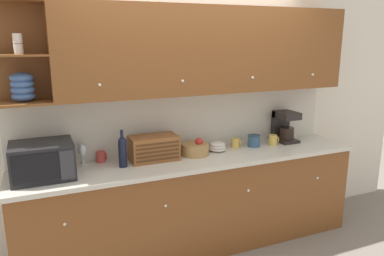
{
  "coord_description": "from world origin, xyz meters",
  "views": [
    {
      "loc": [
        -1.37,
        -3.38,
        2.04
      ],
      "look_at": [
        0.0,
        -0.2,
        1.2
      ],
      "focal_mm": 35.0,
      "sensor_mm": 36.0,
      "label": 1
    }
  ],
  "objects_px": {
    "bread_box": "(154,148)",
    "fruit_basket": "(195,149)",
    "microwave": "(42,161)",
    "mug": "(273,140)",
    "wine_glass": "(82,151)",
    "coffee_maker": "(285,126)",
    "bowl_stack_on_counter": "(217,146)",
    "wine_bottle": "(123,150)",
    "storage_canister": "(254,141)",
    "mug_blue_second": "(236,143)",
    "mug_patterned_third": "(101,157)"
  },
  "relations": [
    {
      "from": "microwave",
      "to": "mug_blue_second",
      "type": "distance_m",
      "value": 1.87
    },
    {
      "from": "microwave",
      "to": "mug",
      "type": "bearing_deg",
      "value": 1.8
    },
    {
      "from": "bread_box",
      "to": "storage_canister",
      "type": "distance_m",
      "value": 1.09
    },
    {
      "from": "fruit_basket",
      "to": "bowl_stack_on_counter",
      "type": "bearing_deg",
      "value": 6.84
    },
    {
      "from": "microwave",
      "to": "wine_bottle",
      "type": "relative_size",
      "value": 1.44
    },
    {
      "from": "wine_bottle",
      "to": "bread_box",
      "type": "height_order",
      "value": "wine_bottle"
    },
    {
      "from": "wine_glass",
      "to": "mug",
      "type": "xyz_separation_m",
      "value": [
        1.94,
        -0.11,
        -0.08
      ]
    },
    {
      "from": "fruit_basket",
      "to": "mug_blue_second",
      "type": "bearing_deg",
      "value": 7.25
    },
    {
      "from": "coffee_maker",
      "to": "wine_glass",
      "type": "bearing_deg",
      "value": 179.19
    },
    {
      "from": "microwave",
      "to": "storage_canister",
      "type": "bearing_deg",
      "value": 2.73
    },
    {
      "from": "mug_patterned_third",
      "to": "wine_bottle",
      "type": "bearing_deg",
      "value": -53.23
    },
    {
      "from": "wine_bottle",
      "to": "mug",
      "type": "distance_m",
      "value": 1.62
    },
    {
      "from": "wine_glass",
      "to": "bread_box",
      "type": "height_order",
      "value": "bread_box"
    },
    {
      "from": "fruit_basket",
      "to": "bowl_stack_on_counter",
      "type": "height_order",
      "value": "fruit_basket"
    },
    {
      "from": "bread_box",
      "to": "fruit_basket",
      "type": "distance_m",
      "value": 0.42
    },
    {
      "from": "coffee_maker",
      "to": "mug_blue_second",
      "type": "bearing_deg",
      "value": -178.86
    },
    {
      "from": "wine_glass",
      "to": "mug_blue_second",
      "type": "bearing_deg",
      "value": -1.6
    },
    {
      "from": "microwave",
      "to": "storage_canister",
      "type": "xyz_separation_m",
      "value": [
        2.05,
        0.1,
        -0.09
      ]
    },
    {
      "from": "wine_glass",
      "to": "mug_blue_second",
      "type": "distance_m",
      "value": 1.53
    },
    {
      "from": "microwave",
      "to": "bowl_stack_on_counter",
      "type": "distance_m",
      "value": 1.64
    },
    {
      "from": "bread_box",
      "to": "fruit_basket",
      "type": "xyz_separation_m",
      "value": [
        0.42,
        -0.01,
        -0.06
      ]
    },
    {
      "from": "bread_box",
      "to": "storage_canister",
      "type": "height_order",
      "value": "bread_box"
    },
    {
      "from": "mug_blue_second",
      "to": "mug",
      "type": "relative_size",
      "value": 0.91
    },
    {
      "from": "mug_blue_second",
      "to": "coffee_maker",
      "type": "height_order",
      "value": "coffee_maker"
    },
    {
      "from": "mug_blue_second",
      "to": "storage_canister",
      "type": "xyz_separation_m",
      "value": [
        0.19,
        -0.04,
        0.01
      ]
    },
    {
      "from": "bowl_stack_on_counter",
      "to": "coffee_maker",
      "type": "height_order",
      "value": "coffee_maker"
    },
    {
      "from": "mug_patterned_third",
      "to": "mug",
      "type": "bearing_deg",
      "value": -4.63
    },
    {
      "from": "wine_glass",
      "to": "coffee_maker",
      "type": "relative_size",
      "value": 0.59
    },
    {
      "from": "wine_bottle",
      "to": "mug_blue_second",
      "type": "height_order",
      "value": "wine_bottle"
    },
    {
      "from": "microwave",
      "to": "mug_blue_second",
      "type": "xyz_separation_m",
      "value": [
        1.86,
        0.14,
        -0.1
      ]
    },
    {
      "from": "mug",
      "to": "coffee_maker",
      "type": "relative_size",
      "value": 0.32
    },
    {
      "from": "microwave",
      "to": "bread_box",
      "type": "height_order",
      "value": "microwave"
    },
    {
      "from": "fruit_basket",
      "to": "mug",
      "type": "bearing_deg",
      "value": -0.35
    },
    {
      "from": "mug_patterned_third",
      "to": "coffee_maker",
      "type": "xyz_separation_m",
      "value": [
        1.97,
        -0.06,
        0.12
      ]
    },
    {
      "from": "mug_blue_second",
      "to": "mug",
      "type": "distance_m",
      "value": 0.42
    },
    {
      "from": "wine_glass",
      "to": "wine_bottle",
      "type": "bearing_deg",
      "value": -28.33
    },
    {
      "from": "fruit_basket",
      "to": "microwave",
      "type": "bearing_deg",
      "value": -176.81
    },
    {
      "from": "bread_box",
      "to": "mug",
      "type": "bearing_deg",
      "value": -0.51
    },
    {
      "from": "microwave",
      "to": "mug",
      "type": "relative_size",
      "value": 4.51
    },
    {
      "from": "wine_bottle",
      "to": "bread_box",
      "type": "distance_m",
      "value": 0.32
    },
    {
      "from": "microwave",
      "to": "bread_box",
      "type": "distance_m",
      "value": 0.96
    },
    {
      "from": "mug",
      "to": "mug_patterned_third",
      "type": "bearing_deg",
      "value": 175.37
    },
    {
      "from": "bowl_stack_on_counter",
      "to": "mug_blue_second",
      "type": "relative_size",
      "value": 1.84
    },
    {
      "from": "mug_patterned_third",
      "to": "bowl_stack_on_counter",
      "type": "bearing_deg",
      "value": -5.44
    },
    {
      "from": "wine_glass",
      "to": "mug_blue_second",
      "type": "height_order",
      "value": "wine_glass"
    },
    {
      "from": "wine_glass",
      "to": "bowl_stack_on_counter",
      "type": "height_order",
      "value": "wine_glass"
    },
    {
      "from": "microwave",
      "to": "bread_box",
      "type": "xyz_separation_m",
      "value": [
        0.96,
        0.08,
        -0.03
      ]
    },
    {
      "from": "wine_glass",
      "to": "mug_blue_second",
      "type": "relative_size",
      "value": 2.02
    },
    {
      "from": "bowl_stack_on_counter",
      "to": "coffee_maker",
      "type": "xyz_separation_m",
      "value": [
        0.84,
        0.04,
        0.12
      ]
    },
    {
      "from": "bread_box",
      "to": "storage_canister",
      "type": "bearing_deg",
      "value": 0.78
    }
  ]
}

